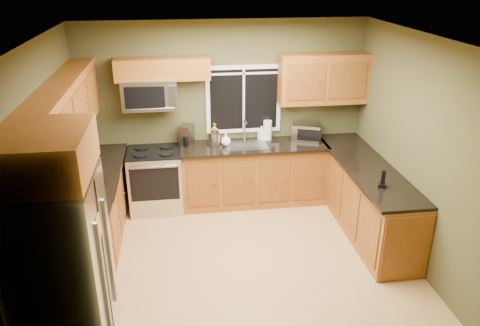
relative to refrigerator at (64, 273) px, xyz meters
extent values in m
plane|color=tan|center=(1.74, 1.30, -0.90)|extent=(4.20, 4.20, 0.00)
plane|color=white|center=(1.74, 1.30, 1.80)|extent=(4.20, 4.20, 0.00)
plane|color=#454424|center=(1.74, 3.10, 0.45)|extent=(4.20, 0.00, 4.20)
plane|color=#454424|center=(1.74, -0.50, 0.45)|extent=(4.20, 0.00, 4.20)
plane|color=#454424|center=(-0.36, 1.30, 0.45)|extent=(0.00, 3.60, 3.60)
plane|color=#454424|center=(3.84, 1.30, 0.45)|extent=(0.00, 3.60, 3.60)
cube|color=white|center=(2.04, 3.09, 0.65)|extent=(1.12, 0.03, 1.02)
cube|color=black|center=(2.04, 3.08, 0.65)|extent=(1.00, 0.01, 0.90)
cube|color=white|center=(2.04, 3.07, 0.65)|extent=(0.03, 0.01, 0.90)
cube|color=white|center=(2.04, 3.07, 1.04)|extent=(1.00, 0.01, 0.03)
cube|color=brown|center=(-0.06, 1.78, -0.45)|extent=(0.60, 2.65, 0.90)
cube|color=black|center=(-0.04, 1.78, 0.02)|extent=(0.65, 2.65, 0.04)
cube|color=brown|center=(2.15, 2.80, -0.45)|extent=(2.17, 0.60, 0.90)
cube|color=black|center=(2.15, 2.78, 0.02)|extent=(2.17, 0.65, 0.04)
cube|color=brown|center=(3.54, 1.85, -0.45)|extent=(0.60, 2.50, 0.90)
cube|color=brown|center=(3.54, 0.59, -0.45)|extent=(0.56, 0.02, 0.82)
cube|color=black|center=(3.51, 1.85, 0.02)|extent=(0.65, 2.50, 0.04)
cube|color=brown|center=(-0.20, 1.78, 0.96)|extent=(0.33, 2.65, 0.72)
cube|color=brown|center=(0.89, 2.94, 1.17)|extent=(1.30, 0.33, 0.30)
cube|color=brown|center=(3.19, 2.94, 0.96)|extent=(1.30, 0.33, 0.72)
cube|color=brown|center=(0.00, 0.00, 1.13)|extent=(0.72, 0.90, 0.38)
cube|color=#B7B7BC|center=(0.00, 0.00, 0.00)|extent=(0.72, 0.90, 1.80)
cube|color=slate|center=(0.37, -0.20, 0.05)|extent=(0.03, 0.04, 1.10)
cube|color=slate|center=(0.37, 0.20, 0.05)|extent=(0.03, 0.04, 1.10)
cube|color=black|center=(0.36, 0.00, 0.00)|extent=(0.01, 0.02, 1.78)
cube|color=gold|center=(0.37, -0.10, 0.50)|extent=(0.01, 0.14, 0.20)
cube|color=#B7B7BC|center=(0.69, 2.78, -0.45)|extent=(0.76, 0.65, 0.90)
cube|color=black|center=(0.69, 2.78, 0.00)|extent=(0.76, 0.64, 0.03)
cube|color=black|center=(0.69, 2.45, -0.35)|extent=(0.68, 0.02, 0.50)
cylinder|color=slate|center=(0.69, 2.43, -0.08)|extent=(0.64, 0.04, 0.04)
cylinder|color=black|center=(0.51, 2.64, 0.03)|extent=(0.20, 0.20, 0.01)
cylinder|color=black|center=(0.87, 2.64, 0.03)|extent=(0.20, 0.20, 0.01)
cylinder|color=black|center=(0.51, 2.92, 0.03)|extent=(0.20, 0.20, 0.01)
cylinder|color=black|center=(0.87, 2.92, 0.03)|extent=(0.20, 0.20, 0.01)
cube|color=#B7B7BC|center=(0.69, 2.91, 0.83)|extent=(0.76, 0.38, 0.42)
cube|color=black|center=(0.63, 2.72, 0.83)|extent=(0.54, 0.01, 0.30)
cube|color=slate|center=(1.00, 2.72, 0.83)|extent=(0.10, 0.01, 0.30)
cylinder|color=slate|center=(0.69, 2.70, 0.67)|extent=(0.66, 0.02, 0.02)
cube|color=slate|center=(2.04, 2.78, 0.03)|extent=(0.60, 0.42, 0.02)
cylinder|color=#B7B7BC|center=(2.04, 2.98, 0.21)|extent=(0.03, 0.03, 0.34)
cylinder|color=#B7B7BC|center=(2.04, 2.90, 0.37)|extent=(0.03, 0.18, 0.03)
cube|color=#B7B7BC|center=(2.97, 2.89, 0.17)|extent=(0.50, 0.44, 0.26)
cube|color=black|center=(2.97, 2.73, 0.17)|extent=(0.33, 0.14, 0.18)
cube|color=slate|center=(1.17, 2.95, 0.19)|extent=(0.24, 0.26, 0.29)
cylinder|color=black|center=(1.17, 2.87, 0.12)|extent=(0.14, 0.14, 0.16)
cylinder|color=#B7B7BC|center=(1.56, 2.77, 0.15)|extent=(0.17, 0.17, 0.23)
cone|color=black|center=(1.56, 2.77, 0.29)|extent=(0.11, 0.11, 0.06)
cylinder|color=white|center=(2.39, 2.98, 0.19)|extent=(0.16, 0.16, 0.29)
cylinder|color=slate|center=(2.39, 2.98, 0.34)|extent=(0.03, 0.03, 0.04)
imported|color=gold|center=(1.59, 3.00, 0.18)|extent=(0.14, 0.14, 0.28)
imported|color=white|center=(2.30, 3.00, 0.14)|extent=(0.12, 0.12, 0.21)
imported|color=white|center=(1.74, 2.82, 0.13)|extent=(0.17, 0.17, 0.19)
cube|color=black|center=(3.44, 1.19, 0.06)|extent=(0.12, 0.12, 0.04)
cube|color=black|center=(3.44, 1.19, 0.17)|extent=(0.06, 0.05, 0.17)
camera|label=1|loc=(1.08, -3.57, 2.51)|focal=35.00mm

